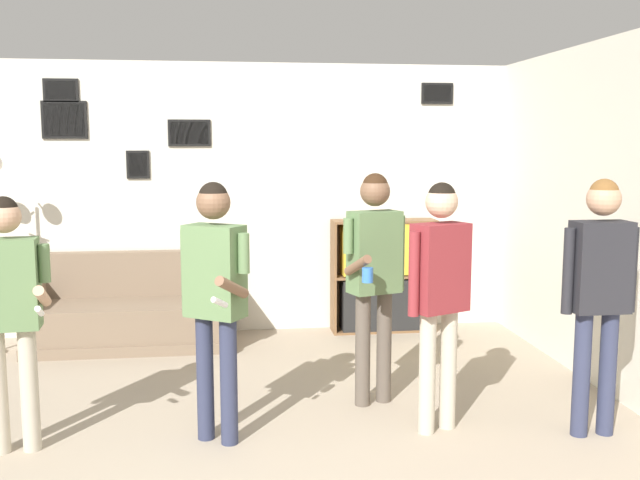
{
  "coord_description": "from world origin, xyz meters",
  "views": [
    {
      "loc": [
        -0.0,
        -3.12,
        1.9
      ],
      "look_at": [
        0.67,
        2.03,
        1.2
      ],
      "focal_mm": 40.0,
      "sensor_mm": 36.0,
      "label": 1
    }
  ],
  "objects_px": {
    "person_watcher_holding_cup": "(375,264)",
    "person_spectator_far_right": "(600,280)",
    "couch": "(134,315)",
    "person_spectator_near_bookshelf": "(440,281)",
    "bookshelf": "(384,276)",
    "person_player_foreground_left": "(9,299)",
    "person_player_foreground_center": "(215,285)"
  },
  "relations": [
    {
      "from": "person_watcher_holding_cup",
      "to": "person_spectator_far_right",
      "type": "relative_size",
      "value": 1.01
    },
    {
      "from": "person_spectator_far_right",
      "to": "couch",
      "type": "bearing_deg",
      "value": 141.61
    },
    {
      "from": "person_spectator_near_bookshelf",
      "to": "person_watcher_holding_cup",
      "type": "bearing_deg",
      "value": 120.61
    },
    {
      "from": "bookshelf",
      "to": "couch",
      "type": "bearing_deg",
      "value": -175.4
    },
    {
      "from": "bookshelf",
      "to": "person_spectator_near_bookshelf",
      "type": "relative_size",
      "value": 0.69
    },
    {
      "from": "person_player_foreground_left",
      "to": "person_watcher_holding_cup",
      "type": "height_order",
      "value": "person_watcher_holding_cup"
    },
    {
      "from": "person_player_foreground_left",
      "to": "couch",
      "type": "bearing_deg",
      "value": 79.76
    },
    {
      "from": "bookshelf",
      "to": "person_spectator_near_bookshelf",
      "type": "bearing_deg",
      "value": -94.47
    },
    {
      "from": "couch",
      "to": "person_spectator_near_bookshelf",
      "type": "relative_size",
      "value": 1.15
    },
    {
      "from": "person_player_foreground_center",
      "to": "person_spectator_far_right",
      "type": "distance_m",
      "value": 2.45
    },
    {
      "from": "person_spectator_far_right",
      "to": "person_watcher_holding_cup",
      "type": "bearing_deg",
      "value": 150.3
    },
    {
      "from": "couch",
      "to": "person_spectator_far_right",
      "type": "bearing_deg",
      "value": -38.39
    },
    {
      "from": "bookshelf",
      "to": "person_spectator_far_right",
      "type": "height_order",
      "value": "person_spectator_far_right"
    },
    {
      "from": "person_player_foreground_left",
      "to": "person_watcher_holding_cup",
      "type": "xyz_separation_m",
      "value": [
        2.37,
        0.53,
        0.08
      ]
    },
    {
      "from": "person_player_foreground_center",
      "to": "person_player_foreground_left",
      "type": "bearing_deg",
      "value": 179.75
    },
    {
      "from": "person_player_foreground_center",
      "to": "person_watcher_holding_cup",
      "type": "relative_size",
      "value": 0.98
    },
    {
      "from": "person_player_foreground_center",
      "to": "person_spectator_far_right",
      "type": "bearing_deg",
      "value": -5.01
    },
    {
      "from": "bookshelf",
      "to": "person_spectator_near_bookshelf",
      "type": "distance_m",
      "value": 2.62
    },
    {
      "from": "person_watcher_holding_cup",
      "to": "person_spectator_near_bookshelf",
      "type": "height_order",
      "value": "person_watcher_holding_cup"
    },
    {
      "from": "person_spectator_near_bookshelf",
      "to": "person_spectator_far_right",
      "type": "height_order",
      "value": "person_spectator_far_right"
    },
    {
      "from": "couch",
      "to": "person_player_foreground_left",
      "type": "height_order",
      "value": "person_player_foreground_left"
    },
    {
      "from": "bookshelf",
      "to": "person_spectator_far_right",
      "type": "bearing_deg",
      "value": -74.12
    },
    {
      "from": "couch",
      "to": "person_spectator_far_right",
      "type": "height_order",
      "value": "person_spectator_far_right"
    },
    {
      "from": "couch",
      "to": "person_player_foreground_center",
      "type": "bearing_deg",
      "value": -71.05
    },
    {
      "from": "person_player_foreground_center",
      "to": "person_spectator_near_bookshelf",
      "type": "relative_size",
      "value": 1.01
    },
    {
      "from": "couch",
      "to": "person_watcher_holding_cup",
      "type": "height_order",
      "value": "person_watcher_holding_cup"
    },
    {
      "from": "person_player_foreground_left",
      "to": "person_player_foreground_center",
      "type": "relative_size",
      "value": 0.95
    },
    {
      "from": "person_player_foreground_left",
      "to": "person_watcher_holding_cup",
      "type": "distance_m",
      "value": 2.43
    },
    {
      "from": "couch",
      "to": "person_spectator_far_right",
      "type": "relative_size",
      "value": 1.14
    },
    {
      "from": "couch",
      "to": "person_player_foreground_left",
      "type": "bearing_deg",
      "value": -100.24
    },
    {
      "from": "bookshelf",
      "to": "person_watcher_holding_cup",
      "type": "relative_size",
      "value": 0.67
    },
    {
      "from": "person_player_foreground_center",
      "to": "person_watcher_holding_cup",
      "type": "height_order",
      "value": "person_watcher_holding_cup"
    }
  ]
}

